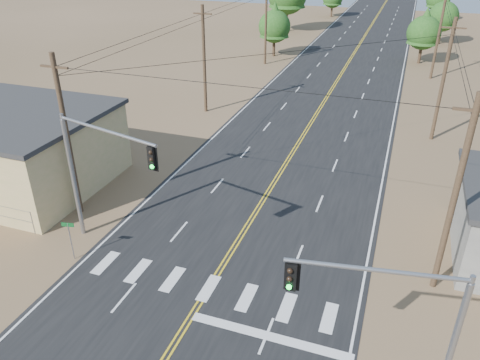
% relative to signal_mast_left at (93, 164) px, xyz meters
% --- Properties ---
extents(road, '(15.00, 200.00, 0.02)m').
position_rel_signal_mast_left_xyz_m(road, '(6.95, 20.49, -5.04)').
color(road, black).
rests_on(road, ground).
extents(utility_pole_left_near, '(1.80, 0.30, 10.00)m').
position_rel_signal_mast_left_xyz_m(utility_pole_left_near, '(-3.55, 2.49, 0.06)').
color(utility_pole_left_near, '#4C3826').
rests_on(utility_pole_left_near, ground).
extents(utility_pole_left_mid, '(1.80, 0.30, 10.00)m').
position_rel_signal_mast_left_xyz_m(utility_pole_left_mid, '(-3.55, 22.49, 0.06)').
color(utility_pole_left_mid, '#4C3826').
rests_on(utility_pole_left_mid, ground).
extents(utility_pole_left_far, '(1.80, 0.30, 10.00)m').
position_rel_signal_mast_left_xyz_m(utility_pole_left_far, '(-3.55, 42.49, 0.06)').
color(utility_pole_left_far, '#4C3826').
rests_on(utility_pole_left_far, ground).
extents(utility_pole_right_near, '(1.80, 0.30, 10.00)m').
position_rel_signal_mast_left_xyz_m(utility_pole_right_near, '(17.45, 2.49, 0.06)').
color(utility_pole_right_near, '#4C3826').
rests_on(utility_pole_right_near, ground).
extents(utility_pole_right_mid, '(1.80, 0.30, 10.00)m').
position_rel_signal_mast_left_xyz_m(utility_pole_right_mid, '(17.45, 22.49, 0.06)').
color(utility_pole_right_mid, '#4C3826').
rests_on(utility_pole_right_mid, ground).
extents(utility_pole_right_far, '(1.80, 0.30, 10.00)m').
position_rel_signal_mast_left_xyz_m(utility_pole_right_far, '(17.45, 42.49, 0.06)').
color(utility_pole_right_far, '#4C3826').
rests_on(utility_pole_right_far, ground).
extents(signal_mast_left, '(6.53, 1.96, 7.41)m').
position_rel_signal_mast_left_xyz_m(signal_mast_left, '(0.00, 0.00, 0.00)').
color(signal_mast_left, gray).
rests_on(signal_mast_left, ground).
extents(signal_mast_right, '(5.60, 1.22, 6.78)m').
position_rel_signal_mast_left_xyz_m(signal_mast_right, '(15.69, -5.77, -0.47)').
color(signal_mast_right, gray).
rests_on(signal_mast_right, ground).
extents(street_sign, '(0.68, 0.16, 2.31)m').
position_rel_signal_mast_left_xyz_m(street_sign, '(-0.85, -1.74, -3.51)').
color(street_sign, gray).
rests_on(street_sign, ground).
extents(tree_left_near, '(4.44, 4.44, 7.39)m').
position_rel_signal_mast_left_xyz_m(tree_left_near, '(-3.73, 47.34, -0.53)').
color(tree_left_near, '#3F2D1E').
rests_on(tree_left_near, ground).
extents(tree_right_near, '(4.36, 4.36, 7.27)m').
position_rel_signal_mast_left_xyz_m(tree_right_near, '(15.95, 49.83, -0.61)').
color(tree_right_near, '#3F2D1E').
rests_on(tree_right_near, ground).
extents(tree_right_mid, '(4.53, 4.53, 7.55)m').
position_rel_signal_mast_left_xyz_m(tree_right_mid, '(18.66, 64.04, -0.44)').
color(tree_right_mid, '#3F2D1E').
rests_on(tree_right_mid, ground).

